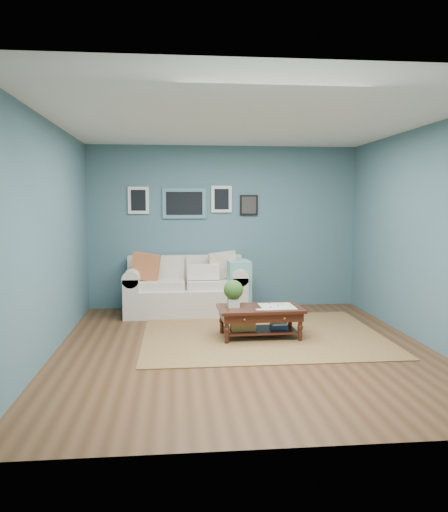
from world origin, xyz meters
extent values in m
plane|color=brown|center=(0.00, 0.00, 0.00)|extent=(5.00, 5.00, 0.00)
plane|color=white|center=(0.00, 0.00, 2.70)|extent=(5.00, 5.00, 0.00)
cube|color=#476A76|center=(0.00, 2.50, 1.35)|extent=(4.50, 0.02, 2.70)
cube|color=#476A76|center=(0.00, -2.50, 1.35)|extent=(4.50, 0.02, 2.70)
cube|color=#476A76|center=(-2.25, 0.00, 1.35)|extent=(0.02, 5.00, 2.70)
cube|color=#476A76|center=(2.25, 0.00, 1.35)|extent=(0.02, 5.00, 2.70)
cube|color=slate|center=(-0.66, 2.48, 1.75)|extent=(0.72, 0.03, 0.50)
cube|color=black|center=(-0.66, 2.46, 1.75)|extent=(0.60, 0.01, 0.38)
cube|color=white|center=(-1.41, 2.48, 1.80)|extent=(0.34, 0.03, 0.44)
cube|color=white|center=(-0.04, 2.48, 1.82)|extent=(0.34, 0.03, 0.44)
cube|color=black|center=(0.42, 2.48, 1.72)|extent=(0.30, 0.03, 0.34)
cube|color=brown|center=(0.32, 0.56, 0.01)|extent=(3.13, 2.51, 0.01)
cube|color=beige|center=(-0.66, 1.99, 0.21)|extent=(1.42, 0.88, 0.42)
cube|color=beige|center=(-0.66, 2.33, 0.66)|extent=(1.85, 0.22, 0.48)
cube|color=beige|center=(-1.49, 1.99, 0.31)|extent=(0.24, 0.88, 0.62)
cube|color=beige|center=(0.17, 1.99, 0.31)|extent=(0.24, 0.88, 0.62)
cylinder|color=beige|center=(-1.49, 1.99, 0.62)|extent=(0.26, 0.88, 0.26)
cylinder|color=beige|center=(0.17, 1.99, 0.62)|extent=(0.26, 0.88, 0.26)
cube|color=beige|center=(-1.04, 1.93, 0.48)|extent=(0.72, 0.56, 0.13)
cube|color=beige|center=(-0.28, 1.93, 0.48)|extent=(0.72, 0.56, 0.13)
cube|color=beige|center=(-1.04, 2.21, 0.73)|extent=(0.72, 0.12, 0.36)
cube|color=beige|center=(-0.28, 2.21, 0.73)|extent=(0.72, 0.12, 0.36)
cube|color=#B44B24|center=(-1.28, 1.94, 0.77)|extent=(0.48, 0.17, 0.47)
cube|color=beige|center=(-0.06, 2.01, 0.77)|extent=(0.47, 0.18, 0.46)
cube|color=beige|center=(-0.38, 1.89, 0.68)|extent=(0.50, 0.12, 0.24)
cube|color=#75B1A9|center=(0.17, 1.87, 0.46)|extent=(0.34, 0.55, 0.80)
cube|color=black|center=(0.27, 0.45, 0.39)|extent=(1.10, 0.66, 0.04)
cube|color=black|center=(0.27, 0.45, 0.32)|extent=(1.03, 0.59, 0.11)
cube|color=black|center=(0.27, 0.45, 0.10)|extent=(0.94, 0.50, 0.02)
sphere|color=gold|center=(0.03, 0.15, 0.32)|extent=(0.03, 0.03, 0.03)
sphere|color=gold|center=(0.54, 0.17, 0.32)|extent=(0.03, 0.03, 0.03)
cylinder|color=black|center=(-0.19, 0.19, 0.19)|extent=(0.05, 0.05, 0.37)
cylinder|color=black|center=(0.75, 0.22, 0.19)|extent=(0.05, 0.05, 0.37)
cylinder|color=black|center=(-0.20, 0.68, 0.19)|extent=(0.05, 0.05, 0.37)
cylinder|color=black|center=(0.74, 0.71, 0.19)|extent=(0.05, 0.05, 0.37)
cube|color=silver|center=(-0.07, 0.49, 0.46)|extent=(0.15, 0.15, 0.11)
sphere|color=#26541B|center=(-0.07, 0.49, 0.63)|extent=(0.25, 0.25, 0.25)
cube|color=silver|center=(0.50, 0.46, 0.41)|extent=(0.45, 0.45, 0.01)
cube|color=#A17F3E|center=(0.05, 0.44, 0.20)|extent=(0.31, 0.23, 0.18)
cube|color=navy|center=(0.53, 0.48, 0.16)|extent=(0.22, 0.17, 0.10)
camera|label=1|loc=(-0.82, -5.85, 1.74)|focal=35.00mm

